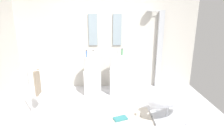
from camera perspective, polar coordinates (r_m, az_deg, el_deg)
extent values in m
cube|color=silver|center=(3.66, -2.20, -17.17)|extent=(4.80, 3.60, 0.04)
cube|color=beige|center=(4.79, -2.19, 7.51)|extent=(4.80, 0.10, 2.60)
cube|color=white|center=(4.54, -6.11, -5.86)|extent=(0.40, 0.40, 0.63)
cylinder|color=white|center=(4.39, -6.28, 0.00)|extent=(0.40, 0.40, 0.33)
cylinder|color=#B7BABF|center=(4.45, -6.25, 3.06)|extent=(0.02, 0.02, 0.10)
cube|color=white|center=(4.53, 1.88, -5.81)|extent=(0.40, 0.40, 0.63)
cylinder|color=white|center=(4.39, 1.93, 0.06)|extent=(0.40, 0.40, 0.33)
cylinder|color=#B7BABF|center=(4.44, 1.87, 3.12)|extent=(0.02, 0.02, 0.10)
cube|color=#8C9EA8|center=(4.70, -6.12, 10.50)|extent=(0.22, 0.03, 0.80)
cube|color=#8C9EA8|center=(4.70, 1.67, 10.57)|extent=(0.22, 0.03, 0.80)
cube|color=#B7BABF|center=(4.92, 14.93, 3.96)|extent=(0.14, 0.08, 2.05)
cylinder|color=#B7BABF|center=(4.77, 14.05, 15.85)|extent=(0.30, 0.02, 0.02)
cylinder|color=#B7BABF|center=(4.70, 12.32, 15.97)|extent=(0.24, 0.24, 0.02)
cube|color=#B7BABF|center=(3.74, 17.12, -16.27)|extent=(0.56, 0.50, 0.06)
cylinder|color=#B7BABF|center=(3.66, 17.34, -13.99)|extent=(0.05, 0.05, 0.34)
torus|color=silver|center=(3.57, 17.59, -11.18)|extent=(1.04, 1.05, 0.49)
cylinder|color=#B7BABF|center=(3.95, -24.95, -8.11)|extent=(0.03, 0.03, 0.95)
cylinder|color=#B7BABF|center=(3.74, -23.14, -2.23)|extent=(0.36, 0.02, 0.02)
cube|color=gray|center=(3.82, -22.74, -5.81)|extent=(0.04, 0.22, 0.50)
cube|color=beige|center=(3.67, 5.07, -16.74)|extent=(0.91, 0.69, 0.01)
cube|color=teal|center=(3.57, 2.69, -17.29)|extent=(0.29, 0.23, 0.03)
cylinder|color=white|center=(3.69, 8.43, -15.76)|extent=(0.08, 0.08, 0.09)
cylinder|color=#4C72B7|center=(4.30, -8.13, 2.89)|extent=(0.04, 0.04, 0.15)
cylinder|color=black|center=(4.28, -8.17, 3.99)|extent=(0.02, 0.02, 0.02)
cylinder|color=#59996B|center=(4.43, 3.22, 3.42)|extent=(0.05, 0.05, 0.15)
cylinder|color=black|center=(4.41, 3.24, 4.52)|extent=(0.03, 0.03, 0.02)
cylinder|color=silver|center=(4.23, -6.03, 2.83)|extent=(0.04, 0.04, 0.16)
cylinder|color=black|center=(4.21, -6.06, 4.00)|extent=(0.02, 0.02, 0.02)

